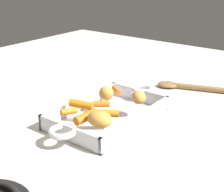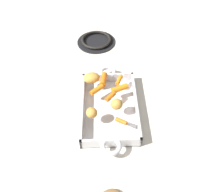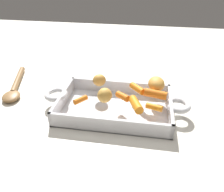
{
  "view_description": "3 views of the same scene",
  "coord_description": "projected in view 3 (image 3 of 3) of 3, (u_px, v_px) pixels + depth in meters",
  "views": [
    {
      "loc": [
        -0.66,
        -0.51,
        0.41
      ],
      "look_at": [
        0.01,
        -0.0,
        0.07
      ],
      "focal_mm": 52.87,
      "sensor_mm": 36.0,
      "label": 1
    },
    {
      "loc": [
        0.61,
        -0.01,
        0.75
      ],
      "look_at": [
        -0.02,
        0.01,
        0.06
      ],
      "focal_mm": 40.77,
      "sensor_mm": 36.0,
      "label": 2
    },
    {
      "loc": [
        -0.08,
        0.54,
        0.39
      ],
      "look_at": [
        0.0,
        0.02,
        0.06
      ],
      "focal_mm": 36.29,
      "sensor_mm": 36.0,
      "label": 3
    }
  ],
  "objects": [
    {
      "name": "ground_plane",
      "position": [
        115.0,
        110.0,
        0.67
      ],
      "size": [
        1.95,
        1.95,
        0.0
      ],
      "primitive_type": "plane",
      "color": "silver"
    },
    {
      "name": "roasting_dish",
      "position": [
        115.0,
        106.0,
        0.66
      ],
      "size": [
        0.42,
        0.21,
        0.04
      ],
      "color": "silver",
      "rests_on": "ground_plane"
    },
    {
      "name": "baby_carrot_southwest",
      "position": [
        123.0,
        96.0,
        0.63
      ],
      "size": [
        0.05,
        0.04,
        0.02
      ],
      "primitive_type": "cylinder",
      "rotation": [
        1.66,
        0.0,
        0.83
      ],
      "color": "orange",
      "rests_on": "roasting_dish"
    },
    {
      "name": "baby_carrot_center_right",
      "position": [
        81.0,
        100.0,
        0.62
      ],
      "size": [
        0.04,
        0.04,
        0.02
      ],
      "primitive_type": "cylinder",
      "rotation": [
        1.5,
        0.0,
        2.57
      ],
      "color": "orange",
      "rests_on": "roasting_dish"
    },
    {
      "name": "baby_carrot_long",
      "position": [
        137.0,
        89.0,
        0.67
      ],
      "size": [
        0.05,
        0.06,
        0.02
      ],
      "primitive_type": "cylinder",
      "rotation": [
        1.51,
        0.0,
        3.82
      ],
      "color": "orange",
      "rests_on": "roasting_dish"
    },
    {
      "name": "baby_carrot_short",
      "position": [
        136.0,
        104.0,
        0.59
      ],
      "size": [
        0.04,
        0.07,
        0.03
      ],
      "primitive_type": "cylinder",
      "rotation": [
        1.51,
        0.0,
        3.5
      ],
      "color": "orange",
      "rests_on": "roasting_dish"
    },
    {
      "name": "baby_carrot_northeast",
      "position": [
        154.0,
        107.0,
        0.59
      ],
      "size": [
        0.05,
        0.03,
        0.02
      ],
      "primitive_type": "cylinder",
      "rotation": [
        1.66,
        0.0,
        1.16
      ],
      "color": "orange",
      "rests_on": "roasting_dish"
    },
    {
      "name": "baby_carrot_southeast",
      "position": [
        155.0,
        94.0,
        0.64
      ],
      "size": [
        0.07,
        0.03,
        0.03
      ],
      "primitive_type": "cylinder",
      "rotation": [
        1.62,
        0.0,
        4.57
      ],
      "color": "orange",
      "rests_on": "roasting_dish"
    },
    {
      "name": "potato_golden_large",
      "position": [
        156.0,
        84.0,
        0.67
      ],
      "size": [
        0.05,
        0.07,
        0.04
      ],
      "primitive_type": "ellipsoid",
      "rotation": [
        0.0,
        0.0,
        4.81
      ],
      "color": "gold",
      "rests_on": "roasting_dish"
    },
    {
      "name": "potato_halved",
      "position": [
        99.0,
        80.0,
        0.69
      ],
      "size": [
        0.05,
        0.05,
        0.04
      ],
      "primitive_type": "ellipsoid",
      "rotation": [
        0.0,
        0.0,
        0.49
      ],
      "color": "gold",
      "rests_on": "roasting_dish"
    },
    {
      "name": "potato_corner",
      "position": [
        105.0,
        95.0,
        0.62
      ],
      "size": [
        0.05,
        0.05,
        0.04
      ],
      "primitive_type": "ellipsoid",
      "rotation": [
        0.0,
        0.0,
        4.58
      ],
      "color": "gold",
      "rests_on": "roasting_dish"
    },
    {
      "name": "serving_spoon",
      "position": [
        15.0,
        88.0,
        0.76
      ],
      "size": [
        0.11,
        0.24,
        0.02
      ],
      "rotation": [
        0.0,
        0.0,
        1.89
      ],
      "color": "olive",
      "rests_on": "ground_plane"
    }
  ]
}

